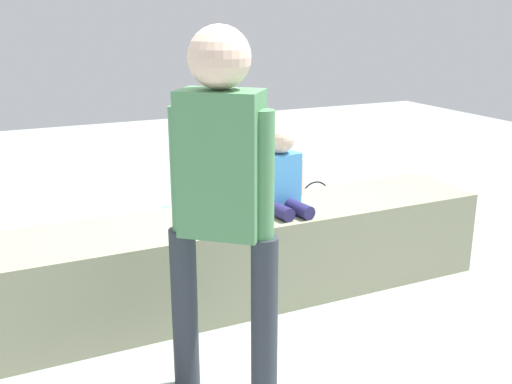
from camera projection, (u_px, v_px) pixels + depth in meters
The scene contains 10 objects.
ground_plane at pixel (242, 297), 3.43m from camera, with size 12.00×12.00×0.00m, color #949D96.
concrete_ledge at pixel (241, 256), 3.36m from camera, with size 2.92×0.56×0.50m, color gray.
child_seated at pixel (281, 173), 3.29m from camera, with size 0.28×0.33×0.48m.
adult_standing at pixel (222, 188), 2.29m from camera, with size 0.37×0.34×1.53m.
cake_plate at pixel (225, 207), 3.33m from camera, with size 0.22×0.22×0.07m.
gift_bag at pixel (177, 231), 3.97m from camera, with size 0.18×0.11×0.37m.
railing_post at pixel (216, 178), 4.42m from camera, with size 0.36×0.36×1.05m.
water_bottle_near_gift at pixel (37, 246), 3.95m from camera, with size 0.07×0.07×0.18m.
party_cup_red at pixel (242, 255), 3.90m from camera, with size 0.09×0.09×0.09m, color red.
handbag_black_leather at pixel (315, 211), 4.54m from camera, with size 0.33×0.14×0.36m.
Camera 1 is at (-1.25, -2.85, 1.57)m, focal length 41.82 mm.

